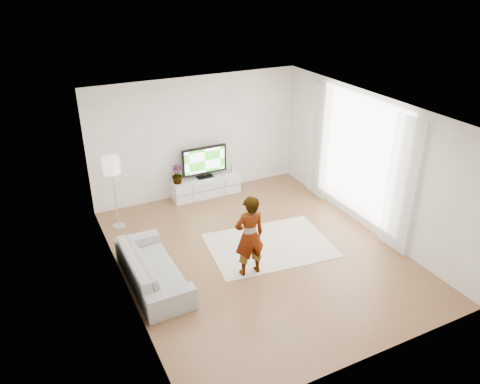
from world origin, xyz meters
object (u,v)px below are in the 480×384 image
rug (269,245)px  sofa (153,267)px  media_console (206,186)px  floor_lamp (112,168)px  television (204,161)px  player (250,236)px

rug → sofa: sofa is taller
media_console → rug: media_console is taller
rug → floor_lamp: size_ratio=1.49×
television → player: 3.31m
sofa → floor_lamp: size_ratio=1.34×
media_console → television: television is taller
rug → floor_lamp: floor_lamp is taller
television → sofa: television is taller
floor_lamp → rug: bearing=-39.9°
sofa → television: bearing=-38.2°
media_console → player: player is taller
media_console → sofa: (-2.12, -2.74, 0.08)m
media_console → player: size_ratio=1.07×
sofa → floor_lamp: bearing=1.8°
sofa → floor_lamp: (-0.10, 2.19, 1.02)m
television → player: bearing=-98.9°
television → rug: size_ratio=0.46×
television → floor_lamp: 2.34m
player → sofa: 1.75m
rug → sofa: bearing=-177.1°
rug → floor_lamp: 3.48m
media_console → sofa: bearing=-127.8°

